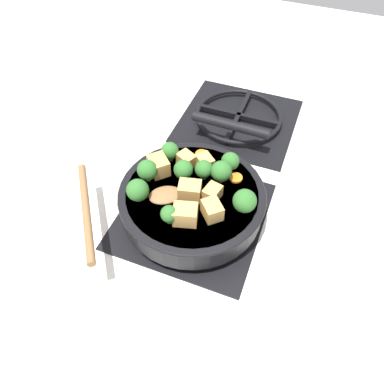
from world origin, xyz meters
The scene contains 23 objects.
ground_plane centered at (0.00, 0.00, 0.00)m, with size 2.40×2.40×0.00m, color white.
front_burner_grate centered at (0.00, 0.00, 0.01)m, with size 0.31×0.31×0.03m.
rear_burner_grate centered at (0.00, 0.36, 0.01)m, with size 0.31×0.31×0.03m.
skillet_pan centered at (0.00, 0.00, 0.06)m, with size 0.31×0.42×0.06m.
wooden_spoon centered at (-0.12, -0.09, 0.09)m, with size 0.25×0.24×0.02m.
tofu_cube_center_large centered at (-0.09, 0.03, 0.10)m, with size 0.05×0.04×0.04m, color tan.
tofu_cube_near_handle centered at (0.00, -0.01, 0.10)m, with size 0.05×0.04×0.04m, color tan.
tofu_cube_east_chunk centered at (0.00, 0.08, 0.10)m, with size 0.04×0.03×0.03m, color tan.
tofu_cube_west_chunk centered at (0.04, 0.00, 0.10)m, with size 0.04×0.03×0.03m, color tan.
tofu_cube_back_piece centered at (0.06, -0.04, 0.10)m, with size 0.04×0.03×0.03m, color tan.
tofu_cube_front_piece centered at (-0.04, 0.07, 0.10)m, with size 0.04×0.03×0.03m, color tan.
tofu_cube_mid_small centered at (0.01, -0.07, 0.10)m, with size 0.05×0.04×0.04m, color tan.
broccoli_floret_near_spoon centered at (-0.03, 0.03, 0.11)m, with size 0.04×0.04×0.05m.
broccoli_floret_center_top centered at (-0.01, -0.09, 0.11)m, with size 0.03×0.03×0.04m.
broccoli_floret_east_rim centered at (0.05, 0.09, 0.11)m, with size 0.04×0.04×0.05m.
broccoli_floret_west_rim centered at (0.11, -0.01, 0.11)m, with size 0.05×0.05×0.05m.
broccoli_floret_north_edge centered at (0.01, 0.05, 0.11)m, with size 0.04×0.04×0.05m.
broccoli_floret_south_cluster centered at (0.04, 0.05, 0.11)m, with size 0.04×0.04×0.05m.
broccoli_floret_mid_floret centered at (-0.09, -0.06, 0.11)m, with size 0.05×0.05×0.05m.
broccoli_floret_small_inner centered at (-0.10, 0.00, 0.11)m, with size 0.04×0.04×0.05m.
broccoli_floret_tall_stem centered at (-0.08, 0.07, 0.11)m, with size 0.04×0.04×0.05m.
carrot_slice_orange_thin centered at (-0.02, 0.11, 0.08)m, with size 0.03×0.03×0.01m, color orange.
carrot_slice_near_center centered at (0.07, 0.07, 0.08)m, with size 0.03×0.03×0.01m, color orange.
Camera 1 is at (0.18, -0.47, 0.67)m, focal length 35.00 mm.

